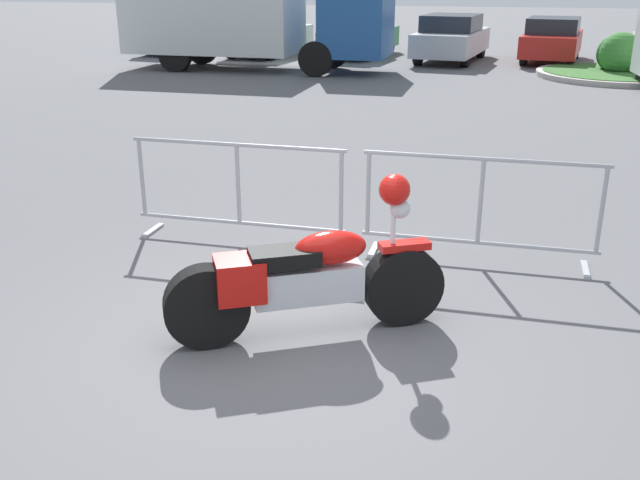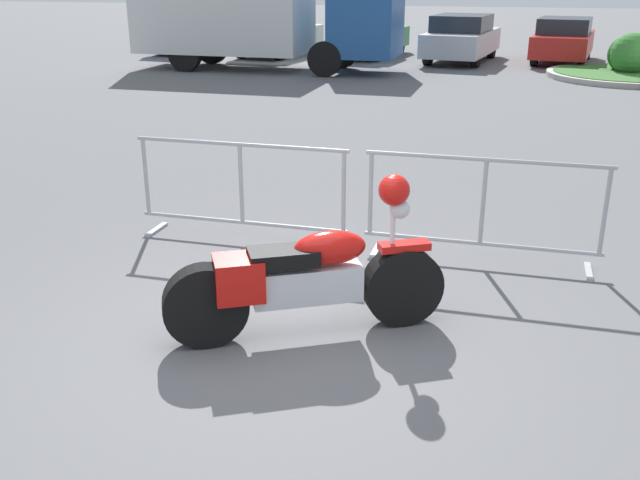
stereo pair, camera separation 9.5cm
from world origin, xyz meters
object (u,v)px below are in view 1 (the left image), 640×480
at_px(motorcycle, 308,277).
at_px(parked_car_red, 552,40).
at_px(parked_car_blue, 187,31).
at_px(crowd_barrier_far, 480,208).
at_px(parked_car_white, 267,34).
at_px(parked_car_silver, 451,38).
at_px(parked_car_green, 360,35).
at_px(crowd_barrier_near, 238,191).
at_px(box_truck, 242,12).

xyz_separation_m(motorcycle, parked_car_red, (2.90, 19.75, 0.22)).
bearing_deg(parked_car_blue, crowd_barrier_far, -140.90).
bearing_deg(motorcycle, parked_car_white, 80.60).
xyz_separation_m(parked_car_white, parked_car_silver, (6.30, -0.23, 0.02)).
bearing_deg(motorcycle, parked_car_silver, 62.68).
relative_size(crowd_barrier_far, parked_car_green, 0.55).
height_order(crowd_barrier_near, parked_car_blue, parked_car_blue).
distance_m(box_truck, parked_car_silver, 6.88).
bearing_deg(motorcycle, parked_car_red, 53.58).
distance_m(parked_car_white, parked_car_red, 9.45).
relative_size(motorcycle, crowd_barrier_near, 0.89).
xyz_separation_m(crowd_barrier_far, parked_car_silver, (-1.50, 17.27, 0.19)).
distance_m(parked_car_green, parked_car_red, 6.30).
bearing_deg(crowd_barrier_near, parked_car_silver, 86.70).
height_order(parked_car_green, parked_car_silver, parked_car_silver).
height_order(crowd_barrier_near, crowd_barrier_far, same).
xyz_separation_m(parked_car_green, parked_car_silver, (3.15, -0.71, 0.04)).
distance_m(crowd_barrier_near, parked_car_green, 18.11).
height_order(crowd_barrier_near, parked_car_red, parked_car_red).
height_order(motorcycle, parked_car_red, parked_car_red).
bearing_deg(parked_car_red, crowd_barrier_near, 174.62).
height_order(motorcycle, crowd_barrier_near, motorcycle).
height_order(parked_car_blue, parked_car_red, parked_car_blue).
bearing_deg(crowd_barrier_far, motorcycle, -123.76).
relative_size(parked_car_silver, parked_car_red, 1.06).
xyz_separation_m(box_truck, parked_car_green, (2.67, 4.28, -0.94)).
bearing_deg(crowd_barrier_far, box_truck, 118.10).
bearing_deg(parked_car_silver, parked_car_green, 85.00).
bearing_deg(parked_car_red, parked_car_silver, 108.75).
bearing_deg(crowd_barrier_far, parked_car_silver, 94.96).
relative_size(crowd_barrier_near, parked_car_blue, 0.52).
xyz_separation_m(motorcycle, parked_car_silver, (-0.25, 19.14, 0.26)).
relative_size(crowd_barrier_near, parked_car_white, 0.53).
xyz_separation_m(crowd_barrier_near, box_truck, (-4.82, 13.70, 1.08)).
xyz_separation_m(motorcycle, parked_car_white, (-6.55, 19.37, 0.24)).
xyz_separation_m(crowd_barrier_far, parked_car_red, (1.65, 17.89, 0.14)).
xyz_separation_m(crowd_barrier_near, parked_car_silver, (1.00, 17.27, 0.19)).
bearing_deg(parked_car_blue, parked_car_red, -82.40).
relative_size(crowd_barrier_near, parked_car_silver, 0.52).
bearing_deg(box_truck, crowd_barrier_far, -61.19).
height_order(box_truck, parked_car_white, box_truck).
height_order(parked_car_white, parked_car_silver, parked_car_silver).
bearing_deg(box_truck, parked_car_green, 58.77).
bearing_deg(parked_car_white, motorcycle, -153.67).
distance_m(parked_car_white, parked_car_silver, 6.30).
bearing_deg(parked_car_blue, box_truck, -131.51).
height_order(box_truck, parked_car_green, box_truck).
bearing_deg(crowd_barrier_near, parked_car_white, 106.84).
bearing_deg(parked_car_red, motorcycle, 179.32).
bearing_deg(crowd_barrier_far, crowd_barrier_near, 180.00).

